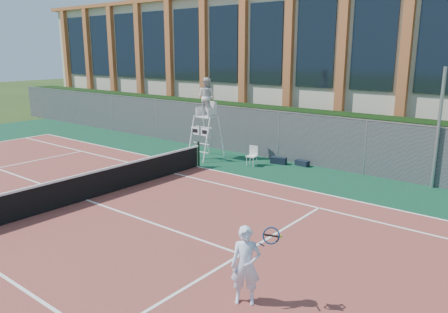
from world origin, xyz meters
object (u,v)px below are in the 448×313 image
Objects in this scene: steel_pole at (438,129)px; plastic_chair at (253,154)px; tennis_player at (246,265)px; umpire_chair at (207,99)px.

plastic_chair is (-6.91, -1.49, -1.65)m from steel_pole.
steel_pole reaches higher than tennis_player.
umpire_chair is 2.32× the size of tennis_player.
steel_pole is at bearing 12.15° from plastic_chair.
steel_pole is 5.06× the size of plastic_chair.
umpire_chair is at bearing -176.22° from plastic_chair.
umpire_chair is at bearing 134.31° from tennis_player.
tennis_player is at bearing -94.99° from steel_pole.
umpire_chair is 3.32m from plastic_chair.
steel_pole reaches higher than umpire_chair.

